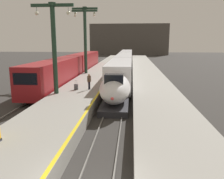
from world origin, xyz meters
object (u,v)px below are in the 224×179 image
object	(u,v)px
station_column_mid	(54,40)
rolling_suitcase	(76,87)
station_column_distant	(85,35)
passenger_near_edge	(89,80)
regional_train_adjacent	(74,66)
station_column_far	(85,36)
highspeed_train_main	(124,63)

from	to	relation	value
station_column_mid	rolling_suitcase	xyz separation A→B (m)	(1.54, 1.89, -4.87)
station_column_distant	passenger_near_edge	xyz separation A→B (m)	(2.91, -13.19, -5.11)
regional_train_adjacent	station_column_distant	world-z (taller)	station_column_distant
station_column_mid	station_column_far	world-z (taller)	station_column_far
highspeed_train_main	regional_train_adjacent	bearing A→B (deg)	-138.69
highspeed_train_main	station_column_far	world-z (taller)	station_column_far
station_column_mid	passenger_near_edge	bearing A→B (deg)	36.05
rolling_suitcase	highspeed_train_main	bearing A→B (deg)	78.52
regional_train_adjacent	passenger_near_edge	bearing A→B (deg)	-70.10
station_column_distant	rolling_suitcase	world-z (taller)	station_column_distant
station_column_mid	station_column_far	size ratio (longest dim) A/B	0.86
station_column_distant	passenger_near_edge	distance (m)	14.44
regional_train_adjacent	station_column_mid	size ratio (longest dim) A/B	4.29
regional_train_adjacent	station_column_far	xyz separation A→B (m)	(2.20, -1.15, 4.82)
station_column_mid	station_column_distant	xyz separation A→B (m)	(0.00, 15.31, 0.92)
highspeed_train_main	station_column_distant	bearing A→B (deg)	-126.29
regional_train_adjacent	station_column_mid	bearing A→B (deg)	-82.28
station_column_mid	highspeed_train_main	bearing A→B (deg)	75.82
regional_train_adjacent	rolling_suitcase	size ratio (longest dim) A/B	37.27
station_column_mid	station_column_distant	size ratio (longest dim) A/B	0.83
station_column_mid	station_column_far	bearing A→B (deg)	90.00
station_column_distant	rolling_suitcase	xyz separation A→B (m)	(1.54, -13.42, -5.79)
station_column_far	highspeed_train_main	bearing A→B (deg)	54.47
highspeed_train_main	station_column_mid	size ratio (longest dim) A/B	6.64
passenger_near_edge	rolling_suitcase	size ratio (longest dim) A/B	1.72
highspeed_train_main	station_column_mid	xyz separation A→B (m)	(-5.90, -23.34, 4.27)
highspeed_train_main	station_column_far	size ratio (longest dim) A/B	5.73
highspeed_train_main	station_column_far	bearing A→B (deg)	-125.53
highspeed_train_main	passenger_near_edge	size ratio (longest dim) A/B	33.55
highspeed_train_main	rolling_suitcase	world-z (taller)	highspeed_train_main
regional_train_adjacent	passenger_near_edge	xyz separation A→B (m)	(5.11, -14.11, -0.09)
regional_train_adjacent	passenger_near_edge	world-z (taller)	regional_train_adjacent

